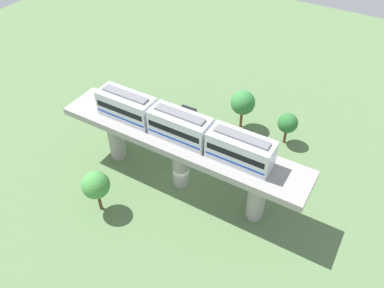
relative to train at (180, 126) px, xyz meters
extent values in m
plane|color=#5B7A4C|center=(0.00, 0.02, -8.81)|extent=(120.00, 120.00, 0.00)
cylinder|color=#999691|center=(0.00, -9.35, -5.57)|extent=(1.90, 1.90, 6.48)
cylinder|color=#999691|center=(0.00, 0.02, -5.57)|extent=(1.90, 1.90, 6.48)
cylinder|color=#999691|center=(0.00, 9.40, -5.57)|extent=(1.90, 1.90, 6.48)
cube|color=#999691|center=(0.00, 0.02, -1.93)|extent=(5.20, 28.85, 0.80)
cube|color=silver|center=(0.00, -6.95, -0.03)|extent=(2.60, 6.60, 3.00)
cube|color=black|center=(0.00, -6.95, 0.22)|extent=(2.64, 6.07, 0.70)
cube|color=#1947B2|center=(0.00, -6.95, -0.78)|extent=(2.64, 6.34, 0.24)
cube|color=slate|center=(0.00, -6.95, 1.59)|extent=(1.10, 5.61, 0.24)
cube|color=silver|center=(0.00, 0.00, -0.03)|extent=(2.60, 6.60, 3.00)
cube|color=black|center=(0.00, 0.00, 0.22)|extent=(2.64, 6.07, 0.70)
cube|color=#1947B2|center=(0.00, 0.00, -0.78)|extent=(2.64, 6.34, 0.24)
cube|color=slate|center=(0.00, 0.00, 1.59)|extent=(1.10, 5.61, 0.24)
cube|color=silver|center=(0.00, 6.95, -0.03)|extent=(2.60, 6.60, 3.00)
cube|color=black|center=(0.00, 6.95, 0.22)|extent=(2.64, 6.07, 0.70)
cube|color=#1947B2|center=(0.00, 6.95, -0.78)|extent=(2.64, 6.34, 0.24)
cube|color=slate|center=(0.00, 6.95, 1.59)|extent=(1.10, 5.61, 0.24)
cube|color=yellow|center=(10.79, 5.56, -8.31)|extent=(1.93, 4.25, 1.00)
cube|color=black|center=(10.79, 5.71, -7.43)|extent=(1.71, 2.35, 0.76)
cube|color=red|center=(9.21, -4.68, -8.31)|extent=(1.83, 4.21, 1.00)
cube|color=black|center=(9.21, -4.53, -7.43)|extent=(1.66, 2.31, 0.76)
cube|color=#B2B5BA|center=(6.51, -9.46, -8.31)|extent=(2.67, 4.49, 1.00)
cube|color=black|center=(6.51, -9.31, -7.43)|extent=(2.10, 2.60, 0.76)
cylinder|color=brown|center=(-7.76, 5.77, -7.29)|extent=(0.36, 0.36, 3.04)
sphere|color=#479342|center=(-7.76, 5.77, -4.94)|extent=(3.02, 3.02, 3.02)
cylinder|color=brown|center=(13.24, -7.91, -7.55)|extent=(0.36, 0.36, 2.53)
sphere|color=#2D7233|center=(13.24, -7.91, -5.58)|extent=(2.59, 2.59, 2.59)
cylinder|color=brown|center=(13.31, -1.49, -7.24)|extent=(0.36, 0.36, 3.15)
sphere|color=#38843D|center=(13.31, -1.49, -4.76)|extent=(3.28, 3.28, 3.28)
camera|label=1|loc=(-26.41, -16.99, 25.83)|focal=36.49mm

